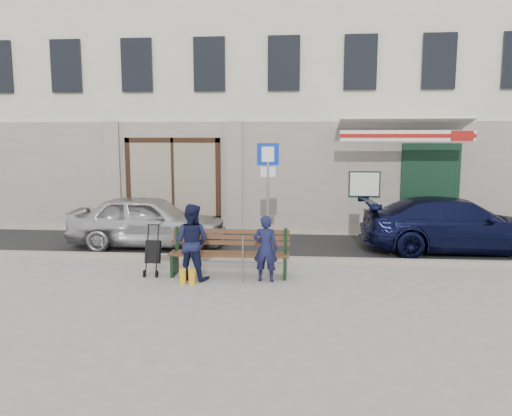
# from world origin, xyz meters

# --- Properties ---
(ground) EXTENTS (80.00, 80.00, 0.00)m
(ground) POSITION_xyz_m (0.00, 0.00, 0.00)
(ground) COLOR #9E9991
(ground) RESTS_ON ground
(asphalt_lane) EXTENTS (60.00, 3.20, 0.01)m
(asphalt_lane) POSITION_xyz_m (0.00, 3.10, 0.01)
(asphalt_lane) COLOR #282828
(asphalt_lane) RESTS_ON ground
(curb) EXTENTS (60.00, 0.18, 0.12)m
(curb) POSITION_xyz_m (0.00, 1.50, 0.06)
(curb) COLOR #9E9384
(curb) RESTS_ON ground
(building) EXTENTS (20.00, 8.27, 10.00)m
(building) POSITION_xyz_m (0.01, 8.45, 4.97)
(building) COLOR beige
(building) RESTS_ON ground
(car_silver) EXTENTS (3.94, 1.64, 1.34)m
(car_silver) POSITION_xyz_m (-3.31, 2.76, 0.67)
(car_silver) COLOR #BCBCC1
(car_silver) RESTS_ON ground
(car_navy) EXTENTS (4.64, 2.10, 1.32)m
(car_navy) POSITION_xyz_m (4.27, 2.94, 0.66)
(car_navy) COLOR black
(car_navy) RESTS_ON ground
(parking_sign) EXTENTS (0.48, 0.14, 2.64)m
(parking_sign) POSITION_xyz_m (-0.22, 1.67, 1.76)
(parking_sign) COLOR gray
(parking_sign) RESTS_ON ground
(bench) EXTENTS (2.40, 1.17, 0.98)m
(bench) POSITION_xyz_m (-0.95, 0.31, 0.46)
(bench) COLOR brown
(bench) RESTS_ON ground
(man) EXTENTS (0.50, 0.35, 1.29)m
(man) POSITION_xyz_m (-0.15, -0.00, 0.65)
(man) COLOR #15183B
(man) RESTS_ON ground
(woman) EXTENTS (0.83, 0.72, 1.49)m
(woman) POSITION_xyz_m (-1.60, 0.01, 0.75)
(woman) COLOR #141837
(woman) RESTS_ON ground
(stroller) EXTENTS (0.29, 0.42, 1.01)m
(stroller) POSITION_xyz_m (-2.45, 0.25, 0.45)
(stroller) COLOR black
(stroller) RESTS_ON ground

